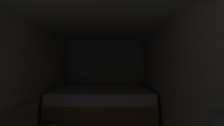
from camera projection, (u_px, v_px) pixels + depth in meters
name	position (u px, v px, depth m)	size (l,w,h in m)	color
wall_back	(105.00, 74.00, 5.31)	(2.35, 0.05, 2.01)	silver
wall_left	(16.00, 85.00, 2.52)	(0.05, 5.54, 2.01)	silver
wall_right	(177.00, 85.00, 2.50)	(0.05, 5.54, 2.01)	silver
ceiling_slab	(96.00, 13.00, 2.51)	(2.35, 5.54, 0.05)	white
bed	(103.00, 103.00, 4.21)	(2.13, 2.05, 0.92)	#9E7247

